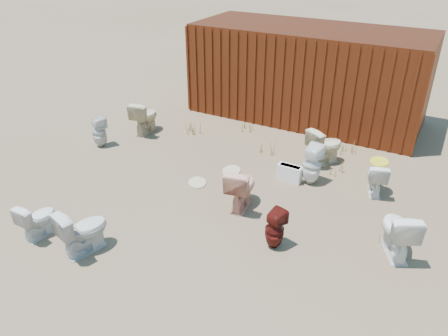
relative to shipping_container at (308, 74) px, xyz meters
The scene contains 22 objects.
ground 5.34m from the shipping_container, 90.00° to the right, with size 100.00×100.00×0.00m, color brown.
shipping_container is the anchor object (origin of this frame).
toilet_front_a 7.64m from the shipping_container, 105.84° to the right, with size 0.37×0.65×0.66m, color white.
toilet_front_pink 4.96m from the shipping_container, 84.04° to the right, with size 0.46×0.81×0.83m, color #E79F85.
toilet_front_c 7.35m from the shipping_container, 98.64° to the right, with size 0.45×0.79×0.81m, color silver.
toilet_front_maroon 5.93m from the shipping_container, 74.95° to the right, with size 0.31×0.32×0.69m, color #53120E.
toilet_front_e 5.93m from the shipping_container, 56.18° to the right, with size 0.47×0.82×0.84m, color white.
toilet_back_a 5.59m from the shipping_container, 130.65° to the right, with size 0.33×0.34×0.74m, color silver.
toilet_back_beige_left 4.43m from the shipping_container, 136.05° to the right, with size 0.47×0.83×0.85m, color beige.
toilet_back_beige_right 2.90m from the shipping_container, 61.36° to the right, with size 0.47×0.82×0.84m, color beige.
toilet_back_yellowlid 4.19m from the shipping_container, 50.74° to the right, with size 0.38×0.67×0.68m, color white.
toilet_back_e 3.76m from the shipping_container, 68.19° to the right, with size 0.38×0.39×0.84m, color white.
yellow_lid 4.13m from the shipping_container, 50.74° to the right, with size 0.34×0.43×0.03m, color yellow.
loose_tank 3.82m from the shipping_container, 74.85° to the right, with size 0.50×0.20×0.35m, color white.
loose_lid_near 3.97m from the shipping_container, 94.12° to the right, with size 0.38×0.49×0.02m, color beige.
loose_lid_far 4.75m from the shipping_container, 98.17° to the right, with size 0.36×0.47×0.02m, color beige.
weed_clump_a 3.42m from the shipping_container, 129.36° to the right, with size 0.36×0.36×0.33m, color olive.
weed_clump_b 2.93m from the shipping_container, 89.03° to the right, with size 0.32×0.32×0.31m, color olive.
weed_clump_c 3.41m from the shipping_container, 57.87° to the right, with size 0.36×0.36×0.28m, color olive.
weed_clump_d 2.21m from the shipping_container, 118.62° to the right, with size 0.30×0.30×0.27m, color olive.
weed_clump_e 2.61m from the shipping_container, 45.38° to the right, with size 0.34×0.34×0.28m, color olive.
weed_clump_f 5.73m from the shipping_container, 56.43° to the right, with size 0.28×0.28×0.24m, color olive.
Camera 1 is at (3.55, -5.82, 4.59)m, focal length 35.00 mm.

